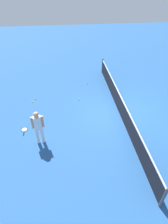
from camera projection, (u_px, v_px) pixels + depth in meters
name	position (u px, v px, depth m)	size (l,w,h in m)	color
ground_plane	(120.00, 113.00, 10.11)	(40.00, 40.00, 0.00)	#265693
court_net	(121.00, 106.00, 9.81)	(10.09, 0.09, 1.07)	#4C4C51
player_near_side	(38.00, 125.00, 7.84)	(0.36, 0.52, 1.70)	white
tennis_racket_near_player	(24.00, 130.00, 9.06)	(0.59, 0.32, 0.03)	black
tennis_ball_near_player	(87.00, 84.00, 12.64)	(0.07, 0.07, 0.07)	#C6E033
tennis_ball_by_net	(79.00, 99.00, 11.13)	(0.07, 0.07, 0.07)	#C6E033
tennis_ball_midcourt	(35.00, 99.00, 11.17)	(0.07, 0.07, 0.07)	#C6E033
tennis_ball_baseline	(32.00, 102.00, 10.89)	(0.07, 0.07, 0.07)	#C6E033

